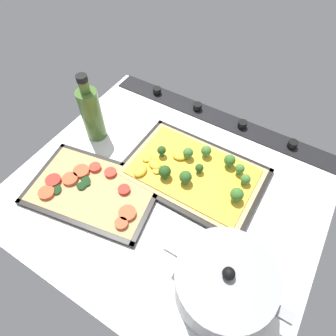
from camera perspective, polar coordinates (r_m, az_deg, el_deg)
name	(u,v)px	position (r cm, az deg, el deg)	size (l,w,h in cm)	color
ground_plane	(169,191)	(79.37, 0.13, -4.47)	(79.31, 69.52, 3.00)	silver
stove_control_panel	(219,118)	(96.39, 9.99, 9.76)	(76.14, 7.00, 2.60)	black
baking_tray_front	(193,174)	(80.50, 4.93, -1.20)	(37.77, 25.12, 1.30)	black
broccoli_pizza	(193,171)	(79.30, 5.03, -0.65)	(35.36, 22.72, 5.56)	tan
baking_tray_back	(94,190)	(79.66, -14.44, -4.31)	(36.74, 27.12, 1.30)	black
veggie_pizza_back	(92,189)	(79.14, -14.81, -3.98)	(33.95, 24.33, 1.90)	tan
cooking_pot	(223,284)	(62.73, 10.77, -21.58)	(26.35, 19.53, 13.81)	gray
oil_bottle	(91,113)	(86.93, -14.84, 10.39)	(5.92, 5.92, 21.42)	#476B2D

